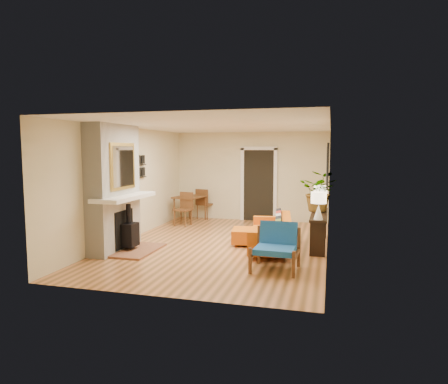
# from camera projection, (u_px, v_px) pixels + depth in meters

# --- Properties ---
(room_shell) EXTENTS (6.50, 6.50, 6.50)m
(room_shell) POSITION_uv_depth(u_px,v_px,m) (268.00, 180.00, 11.04)
(room_shell) COLOR #D08450
(room_shell) RESTS_ON ground
(fireplace) EXTENTS (1.09, 1.68, 2.60)m
(fireplace) POSITION_uv_depth(u_px,v_px,m) (115.00, 191.00, 8.22)
(fireplace) COLOR white
(fireplace) RESTS_ON ground
(sofa) EXTENTS (1.06, 2.02, 0.76)m
(sofa) POSITION_uv_depth(u_px,v_px,m) (274.00, 234.00, 8.32)
(sofa) COLOR silver
(sofa) RESTS_ON ground
(ottoman) EXTENTS (0.77, 0.77, 0.34)m
(ottoman) POSITION_uv_depth(u_px,v_px,m) (248.00, 236.00, 8.81)
(ottoman) COLOR silver
(ottoman) RESTS_ON ground
(blue_chair) EXTENTS (0.81, 0.80, 0.81)m
(blue_chair) POSITION_uv_depth(u_px,v_px,m) (276.00, 244.00, 6.99)
(blue_chair) COLOR brown
(blue_chair) RESTS_ON ground
(dining_table) EXTENTS (0.93, 1.74, 0.91)m
(dining_table) POSITION_uv_depth(u_px,v_px,m) (192.00, 201.00, 11.56)
(dining_table) COLOR brown
(dining_table) RESTS_ON ground
(console_table) EXTENTS (0.34, 1.85, 0.72)m
(console_table) POSITION_uv_depth(u_px,v_px,m) (319.00, 220.00, 8.57)
(console_table) COLOR black
(console_table) RESTS_ON ground
(lamp_near) EXTENTS (0.30, 0.30, 0.54)m
(lamp_near) POSITION_uv_depth(u_px,v_px,m) (319.00, 202.00, 7.77)
(lamp_near) COLOR white
(lamp_near) RESTS_ON console_table
(lamp_far) EXTENTS (0.30, 0.30, 0.54)m
(lamp_far) POSITION_uv_depth(u_px,v_px,m) (320.00, 194.00, 9.16)
(lamp_far) COLOR white
(lamp_far) RESTS_ON console_table
(houseplant) EXTENTS (0.97, 0.90, 0.90)m
(houseplant) POSITION_uv_depth(u_px,v_px,m) (320.00, 191.00, 8.78)
(houseplant) COLOR #1E5919
(houseplant) RESTS_ON console_table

